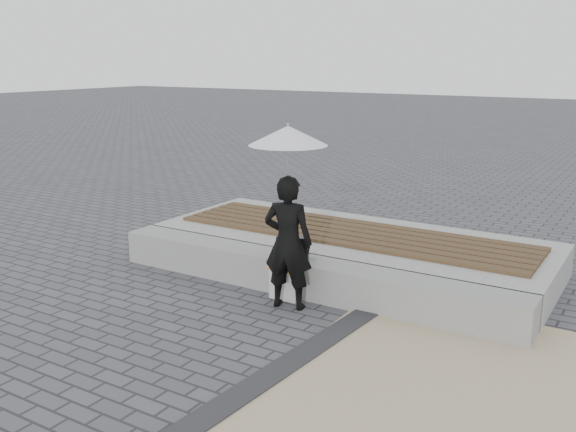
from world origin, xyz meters
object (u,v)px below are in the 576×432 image
at_px(woman, 288,243).
at_px(canvas_tote, 285,283).
at_px(parasol, 288,136).
at_px(handbag, 293,247).
at_px(seating_ledge, 304,276).

relative_size(woman, canvas_tote, 4.02).
bearing_deg(canvas_tote, parasol, -50.45).
relative_size(woman, handbag, 3.98).
bearing_deg(handbag, seating_ledge, 1.93).
distance_m(seating_ledge, canvas_tote, 0.29).
height_order(woman, handbag, woman).
xyz_separation_m(seating_ledge, parasol, (0.07, -0.46, 1.63)).
xyz_separation_m(seating_ledge, woman, (0.07, -0.46, 0.51)).
bearing_deg(handbag, canvas_tote, -101.94).
bearing_deg(handbag, woman, -87.57).
bearing_deg(parasol, seating_ledge, 98.49).
bearing_deg(seating_ledge, canvas_tote, -105.83).
height_order(seating_ledge, woman, woman).
bearing_deg(woman, parasol, 180.00).
bearing_deg(canvas_tote, handbag, 101.42).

